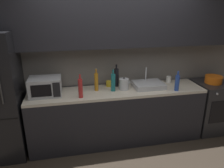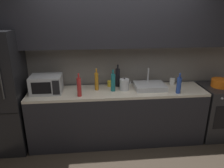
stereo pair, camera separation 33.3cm
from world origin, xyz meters
The scene contains 15 objects.
back_wall centered at (0.00, 1.20, 1.55)m, with size 4.51×0.44×2.50m.
counter_run centered at (0.00, 0.90, 0.45)m, with size 2.77×0.60×0.90m.
refrigerator centered at (-1.76, 0.90, 0.92)m, with size 0.68×0.69×1.85m.
oven_range centered at (1.72, 0.90, 0.45)m, with size 0.60×0.62×0.90m.
microwave centered at (-1.08, 0.92, 1.04)m, with size 0.46×0.35×0.27m.
sink_basin centered at (0.52, 0.93, 0.94)m, with size 0.48×0.38×0.30m.
kettle centered at (0.11, 0.91, 0.99)m, with size 0.18×0.15×0.20m.
wine_bottle_red centered at (-0.58, 0.72, 1.04)m, with size 0.06×0.06×0.35m.
wine_bottle_teal centered at (-0.07, 0.88, 1.04)m, with size 0.07×0.07×0.34m.
wine_bottle_amber centered at (-0.32, 0.96, 1.04)m, with size 0.06×0.06×0.35m.
wine_bottle_blue centered at (0.90, 0.70, 1.03)m, with size 0.07×0.07×0.31m.
wine_bottle_dark centered at (0.02, 1.09, 1.05)m, with size 0.07×0.07×0.37m.
mug_white centered at (0.95, 1.08, 0.95)m, with size 0.09×0.09×0.11m, color silver.
mug_yellow centered at (-0.10, 1.10, 0.95)m, with size 0.08×0.08×0.09m, color gold.
cooking_pot centered at (1.69, 0.90, 0.96)m, with size 0.29×0.29×0.13m.
Camera 2 is at (-0.39, -2.22, 2.13)m, focal length 34.48 mm.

